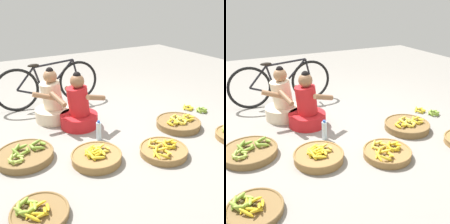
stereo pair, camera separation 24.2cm
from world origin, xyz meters
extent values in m
plane|color=gray|center=(0.00, 0.00, 0.00)|extent=(10.00, 10.00, 0.00)
cylinder|color=red|center=(-0.24, 0.30, 0.09)|extent=(0.52, 0.52, 0.18)
cylinder|color=red|center=(-0.24, 0.30, 0.38)|extent=(0.38, 0.36, 0.41)
sphere|color=#8C6042|center=(-0.24, 0.30, 0.66)|extent=(0.19, 0.19, 0.19)
sphere|color=black|center=(-0.24, 0.30, 0.73)|extent=(0.10, 0.10, 0.10)
cylinder|color=#8C6042|center=(-0.52, 0.30, 0.45)|extent=(0.15, 0.31, 0.16)
cylinder|color=#8C6042|center=(-0.06, 0.11, 0.45)|extent=(0.31, 0.15, 0.16)
cylinder|color=beige|center=(-0.48, 0.68, 0.09)|extent=(0.52, 0.52, 0.18)
cylinder|color=beige|center=(-0.48, 0.68, 0.38)|extent=(0.38, 0.35, 0.42)
sphere|color=#9E704C|center=(-0.48, 0.68, 0.66)|extent=(0.19, 0.19, 0.19)
sphere|color=black|center=(-0.48, 0.68, 0.74)|extent=(0.10, 0.10, 0.10)
cylinder|color=#9E704C|center=(-0.64, 0.50, 0.46)|extent=(0.31, 0.13, 0.16)
cylinder|color=#9E704C|center=(-0.22, 0.63, 0.46)|extent=(0.24, 0.29, 0.16)
torus|color=black|center=(-0.84, 1.27, 0.34)|extent=(0.68, 0.05, 0.68)
torus|color=black|center=(0.18, 1.26, 0.34)|extent=(0.68, 0.05, 0.68)
cylinder|color=black|center=(-0.17, 1.26, 0.45)|extent=(0.55, 0.04, 0.55)
cylinder|color=black|center=(-0.49, 1.27, 0.43)|extent=(0.15, 0.03, 0.49)
cylinder|color=black|center=(-0.23, 1.26, 0.69)|extent=(0.65, 0.04, 0.08)
cylinder|color=black|center=(-0.64, 1.27, 0.27)|extent=(0.42, 0.04, 0.18)
cylinder|color=black|center=(-0.70, 1.27, 0.50)|extent=(0.31, 0.04, 0.35)
cylinder|color=black|center=(0.14, 1.26, 0.53)|extent=(0.11, 0.03, 0.38)
ellipsoid|color=black|center=(-0.55, 1.27, 0.70)|extent=(0.18, 0.08, 0.05)
cylinder|color=olive|center=(0.30, -0.86, 0.04)|extent=(0.54, 0.54, 0.08)
torus|color=olive|center=(0.30, -0.86, 0.08)|extent=(0.55, 0.55, 0.02)
ellipsoid|color=gold|center=(0.45, -0.85, 0.11)|extent=(0.05, 0.14, 0.08)
ellipsoid|color=gold|center=(0.42, -0.81, 0.11)|extent=(0.13, 0.10, 0.08)
ellipsoid|color=gold|center=(0.35, -0.81, 0.11)|extent=(0.12, 0.11, 0.08)
ellipsoid|color=gold|center=(0.33, -0.87, 0.11)|extent=(0.06, 0.14, 0.08)
ellipsoid|color=gold|center=(0.36, -0.91, 0.10)|extent=(0.14, 0.09, 0.06)
ellipsoid|color=gold|center=(0.42, -0.91, 0.11)|extent=(0.13, 0.10, 0.08)
sphere|color=#382D19|center=(0.39, -0.86, 0.10)|extent=(0.03, 0.03, 0.03)
ellipsoid|color=yellow|center=(0.31, -0.75, 0.11)|extent=(0.05, 0.13, 0.08)
ellipsoid|color=yellow|center=(0.26, -0.71, 0.10)|extent=(0.14, 0.07, 0.07)
ellipsoid|color=yellow|center=(0.21, -0.72, 0.11)|extent=(0.12, 0.11, 0.08)
ellipsoid|color=yellow|center=(0.20, -0.80, 0.10)|extent=(0.11, 0.12, 0.05)
ellipsoid|color=yellow|center=(0.27, -0.82, 0.10)|extent=(0.13, 0.08, 0.06)
sphere|color=#382D19|center=(0.25, -0.76, 0.10)|extent=(0.03, 0.03, 0.03)
ellipsoid|color=yellow|center=(0.26, -0.96, 0.10)|extent=(0.03, 0.16, 0.05)
ellipsoid|color=yellow|center=(0.23, -0.90, 0.11)|extent=(0.15, 0.11, 0.08)
ellipsoid|color=yellow|center=(0.15, -0.91, 0.11)|extent=(0.14, 0.13, 0.09)
ellipsoid|color=yellow|center=(0.12, -0.96, 0.11)|extent=(0.04, 0.16, 0.09)
ellipsoid|color=yellow|center=(0.16, -1.03, 0.11)|extent=(0.16, 0.09, 0.09)
ellipsoid|color=yellow|center=(0.24, -1.02, 0.11)|extent=(0.14, 0.12, 0.09)
sphere|color=#382D19|center=(0.19, -0.96, 0.10)|extent=(0.03, 0.03, 0.03)
cylinder|color=brown|center=(0.94, -0.41, 0.04)|extent=(0.60, 0.60, 0.09)
torus|color=brown|center=(0.94, -0.41, 0.09)|extent=(0.61, 0.61, 0.02)
ellipsoid|color=yellow|center=(1.15, -0.44, 0.12)|extent=(0.04, 0.14, 0.08)
ellipsoid|color=yellow|center=(1.10, -0.39, 0.12)|extent=(0.14, 0.06, 0.08)
ellipsoid|color=yellow|center=(1.05, -0.40, 0.12)|extent=(0.12, 0.12, 0.08)
ellipsoid|color=yellow|center=(1.04, -0.48, 0.11)|extent=(0.09, 0.13, 0.07)
ellipsoid|color=yellow|center=(1.09, -0.50, 0.11)|extent=(0.14, 0.05, 0.06)
sphere|color=#382D19|center=(1.09, -0.45, 0.11)|extent=(0.03, 0.03, 0.03)
ellipsoid|color=yellow|center=(1.00, -0.34, 0.11)|extent=(0.05, 0.12, 0.05)
ellipsoid|color=yellow|center=(0.95, -0.30, 0.11)|extent=(0.12, 0.04, 0.07)
ellipsoid|color=yellow|center=(0.90, -0.36, 0.11)|extent=(0.05, 0.12, 0.05)
ellipsoid|color=yellow|center=(0.96, -0.40, 0.12)|extent=(0.13, 0.06, 0.07)
sphere|color=#382D19|center=(0.95, -0.35, 0.11)|extent=(0.03, 0.03, 0.03)
ellipsoid|color=gold|center=(0.85, -0.46, 0.11)|extent=(0.06, 0.12, 0.06)
ellipsoid|color=gold|center=(0.80, -0.40, 0.12)|extent=(0.12, 0.05, 0.07)
ellipsoid|color=gold|center=(0.75, -0.46, 0.11)|extent=(0.06, 0.12, 0.05)
ellipsoid|color=gold|center=(0.81, -0.50, 0.12)|extent=(0.12, 0.06, 0.08)
sphere|color=#382D19|center=(0.80, -0.45, 0.11)|extent=(0.03, 0.03, 0.03)
ellipsoid|color=yellow|center=(0.99, -0.46, 0.11)|extent=(0.06, 0.14, 0.06)
ellipsoid|color=yellow|center=(0.96, -0.43, 0.12)|extent=(0.13, 0.10, 0.07)
ellipsoid|color=yellow|center=(0.90, -0.43, 0.12)|extent=(0.13, 0.10, 0.08)
ellipsoid|color=yellow|center=(0.88, -0.49, 0.12)|extent=(0.07, 0.14, 0.08)
ellipsoid|color=yellow|center=(0.89, -0.52, 0.11)|extent=(0.12, 0.12, 0.07)
ellipsoid|color=yellow|center=(0.97, -0.52, 0.11)|extent=(0.12, 0.12, 0.06)
sphere|color=#382D19|center=(0.93, -0.48, 0.11)|extent=(0.03, 0.03, 0.03)
cylinder|color=olive|center=(-0.43, -0.60, 0.04)|extent=(0.55, 0.55, 0.09)
torus|color=olive|center=(-0.43, -0.60, 0.09)|extent=(0.57, 0.57, 0.02)
ellipsoid|color=yellow|center=(-0.28, -0.58, 0.11)|extent=(0.05, 0.13, 0.07)
ellipsoid|color=yellow|center=(-0.34, -0.52, 0.11)|extent=(0.13, 0.04, 0.06)
ellipsoid|color=yellow|center=(-0.39, -0.58, 0.11)|extent=(0.06, 0.13, 0.06)
ellipsoid|color=yellow|center=(-0.34, -0.63, 0.11)|extent=(0.13, 0.05, 0.06)
sphere|color=#382D19|center=(-0.34, -0.57, 0.11)|extent=(0.03, 0.03, 0.03)
ellipsoid|color=gold|center=(-0.38, -0.58, 0.12)|extent=(0.07, 0.16, 0.07)
ellipsoid|color=gold|center=(-0.40, -0.51, 0.12)|extent=(0.14, 0.13, 0.07)
ellipsoid|color=gold|center=(-0.46, -0.50, 0.11)|extent=(0.16, 0.08, 0.06)
ellipsoid|color=gold|center=(-0.51, -0.58, 0.12)|extent=(0.07, 0.16, 0.07)
ellipsoid|color=gold|center=(-0.48, -0.61, 0.12)|extent=(0.14, 0.13, 0.09)
ellipsoid|color=gold|center=(-0.41, -0.62, 0.12)|extent=(0.15, 0.11, 0.09)
sphere|color=#382D19|center=(-0.44, -0.56, 0.12)|extent=(0.04, 0.04, 0.04)
ellipsoid|color=gold|center=(-0.41, -0.61, 0.11)|extent=(0.04, 0.15, 0.07)
ellipsoid|color=gold|center=(-0.43, -0.55, 0.12)|extent=(0.13, 0.12, 0.08)
ellipsoid|color=gold|center=(-0.49, -0.54, 0.11)|extent=(0.15, 0.08, 0.06)
ellipsoid|color=gold|center=(-0.53, -0.59, 0.11)|extent=(0.05, 0.15, 0.07)
ellipsoid|color=gold|center=(-0.51, -0.66, 0.12)|extent=(0.13, 0.12, 0.08)
ellipsoid|color=gold|center=(-0.44, -0.66, 0.12)|extent=(0.14, 0.10, 0.08)
sphere|color=#382D19|center=(-0.47, -0.61, 0.11)|extent=(0.03, 0.03, 0.03)
ellipsoid|color=yellow|center=(-0.37, -0.65, 0.12)|extent=(0.07, 0.17, 0.07)
ellipsoid|color=yellow|center=(-0.44, -0.57, 0.11)|extent=(0.16, 0.05, 0.07)
ellipsoid|color=yellow|center=(-0.51, -0.65, 0.12)|extent=(0.06, 0.16, 0.09)
ellipsoid|color=yellow|center=(-0.46, -0.71, 0.11)|extent=(0.16, 0.07, 0.06)
sphere|color=#382D19|center=(-0.44, -0.64, 0.12)|extent=(0.03, 0.03, 0.03)
cylinder|color=brown|center=(-1.21, -1.10, 0.03)|extent=(0.48, 0.48, 0.05)
torus|color=brown|center=(-1.21, -1.10, 0.05)|extent=(0.50, 0.50, 0.02)
ellipsoid|color=gold|center=(-1.15, -1.11, 0.08)|extent=(0.05, 0.15, 0.07)
ellipsoid|color=gold|center=(-1.20, -1.03, 0.08)|extent=(0.15, 0.04, 0.05)
ellipsoid|color=gold|center=(-1.27, -1.08, 0.09)|extent=(0.06, 0.15, 0.08)
ellipsoid|color=gold|center=(-1.22, -1.16, 0.08)|extent=(0.15, 0.06, 0.08)
sphere|color=#382D19|center=(-1.21, -1.10, 0.08)|extent=(0.03, 0.03, 0.03)
ellipsoid|color=#8CAD38|center=(-1.24, -1.04, 0.08)|extent=(0.07, 0.16, 0.07)
ellipsoid|color=#8CAD38|center=(-1.26, -0.98, 0.08)|extent=(0.14, 0.13, 0.06)
ellipsoid|color=#8CAD38|center=(-1.33, -0.97, 0.09)|extent=(0.16, 0.09, 0.08)
ellipsoid|color=#8CAD38|center=(-1.36, -1.00, 0.09)|extent=(0.09, 0.16, 0.07)
ellipsoid|color=#8CAD38|center=(-1.35, -1.07, 0.09)|extent=(0.13, 0.14, 0.09)
ellipsoid|color=#8CAD38|center=(-1.31, -1.09, 0.09)|extent=(0.16, 0.05, 0.08)
ellipsoid|color=#8CAD38|center=(-1.26, -1.08, 0.09)|extent=(0.14, 0.13, 0.09)
sphere|color=#382D19|center=(-1.30, -1.03, 0.08)|extent=(0.03, 0.03, 0.03)
ellipsoid|color=gold|center=(-1.18, -1.13, 0.09)|extent=(0.05, 0.15, 0.09)
ellipsoid|color=gold|center=(-1.24, -1.06, 0.08)|extent=(0.15, 0.04, 0.08)
ellipsoid|color=gold|center=(-1.29, -1.09, 0.08)|extent=(0.11, 0.14, 0.05)
ellipsoid|color=gold|center=(-1.29, -1.17, 0.08)|extent=(0.13, 0.12, 0.08)
ellipsoid|color=gold|center=(-1.21, -1.18, 0.09)|extent=(0.14, 0.10, 0.08)
sphere|color=#382D19|center=(-1.24, -1.12, 0.08)|extent=(0.03, 0.03, 0.03)
cylinder|color=brown|center=(-1.11, -0.17, 0.04)|extent=(0.63, 0.63, 0.08)
torus|color=brown|center=(-1.11, -0.17, 0.08)|extent=(0.64, 0.64, 0.02)
ellipsoid|color=olive|center=(-0.88, -0.11, 0.11)|extent=(0.07, 0.16, 0.08)
ellipsoid|color=olive|center=(-0.95, -0.06, 0.11)|extent=(0.15, 0.06, 0.08)
ellipsoid|color=olive|center=(-1.01, -0.14, 0.11)|extent=(0.07, 0.16, 0.06)
ellipsoid|color=olive|center=(-0.95, -0.19, 0.11)|extent=(0.15, 0.06, 0.08)
sphere|color=#382D19|center=(-0.94, -0.12, 0.11)|extent=(0.04, 0.04, 0.04)
ellipsoid|color=olive|center=(-1.07, -0.15, 0.11)|extent=(0.06, 0.16, 0.08)
ellipsoid|color=olive|center=(-1.12, -0.08, 0.11)|extent=(0.16, 0.08, 0.09)
ellipsoid|color=olive|center=(-1.18, -0.09, 0.12)|extent=(0.14, 0.12, 0.10)
ellipsoid|color=olive|center=(-1.20, -0.17, 0.12)|extent=(0.10, 0.15, 0.10)
ellipsoid|color=olive|center=(-1.10, -0.20, 0.10)|extent=(0.15, 0.11, 0.06)
sphere|color=#382D19|center=(-1.14, -0.14, 0.11)|extent=(0.03, 0.03, 0.03)
ellipsoid|color=#9EB747|center=(-1.17, -0.28, 0.10)|extent=(0.04, 0.13, 0.05)
ellipsoid|color=#9EB747|center=(-1.18, -0.25, 0.10)|extent=(0.11, 0.12, 0.06)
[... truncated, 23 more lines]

